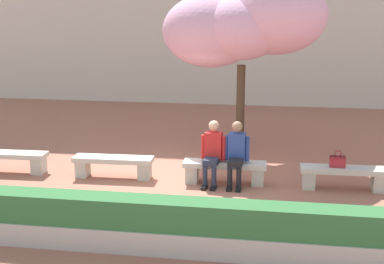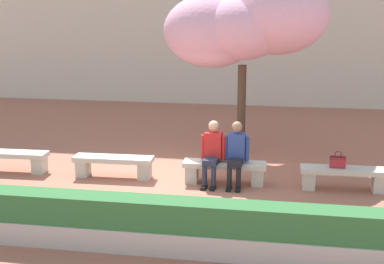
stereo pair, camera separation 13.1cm
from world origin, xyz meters
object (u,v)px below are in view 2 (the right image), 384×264
Objects in this scene: stone_bench_center at (224,169)px; stone_bench_near_east at (344,175)px; stone_bench_near_west at (113,164)px; person_seated_right at (236,151)px; stone_bench_west_end at (10,158)px; person_seated_left at (212,150)px; handbag at (338,161)px; cherry_tree_main at (247,24)px.

stone_bench_near_east is at bearing 0.00° from stone_bench_center.
person_seated_right reaches higher than stone_bench_near_west.
stone_bench_west_end is 1.31× the size of person_seated_left.
handbag is (-0.13, 0.01, 0.28)m from stone_bench_near_east.
stone_bench_near_east is (2.34, 0.00, 0.00)m from stone_bench_center.
stone_bench_west_end is at bearing 180.00° from stone_bench_near_west.
stone_bench_near_west is (2.34, 0.00, 0.00)m from stone_bench_west_end.
person_seated_left is 0.48m from person_seated_right.
stone_bench_center is 1.31× the size of person_seated_right.
person_seated_left is at bearing 179.98° from person_seated_right.
person_seated_right reaches higher than stone_bench_center.
handbag is at bearing 1.42° from person_seated_left.
stone_bench_near_east is 1.31× the size of person_seated_right.
handbag is (1.98, 0.06, -0.12)m from person_seated_right.
stone_bench_west_end is at bearing 180.00° from stone_bench_near_east.
stone_bench_west_end is at bearing 180.00° from stone_bench_center.
stone_bench_west_end and stone_bench_near_west have the same top height.
stone_bench_near_east is 0.31m from handbag.
cherry_tree_main reaches higher than stone_bench_near_east.
handbag is 0.08× the size of cherry_tree_main.
stone_bench_near_west is at bearing 178.55° from person_seated_left.
stone_bench_west_end is 6.90m from handbag.
handbag is (2.45, 0.06, -0.12)m from person_seated_left.
handbag is (4.56, 0.01, 0.28)m from stone_bench_near_west.
handbag is at bearing 176.81° from stone_bench_near_east.
person_seated_left reaches higher than stone_bench_near_east.
handbag is at bearing 0.19° from stone_bench_center.
stone_bench_near_west is at bearing -179.91° from handbag.
person_seated_right is 3.81× the size of handbag.
person_seated_right is at bearing -1.19° from stone_bench_near_west.
cherry_tree_main is (-2.12, 2.39, 2.81)m from stone_bench_near_east.
stone_bench_near_east is 4.98× the size of handbag.
stone_bench_near_east is 0.40× the size of cherry_tree_main.
handbag is at bearing 0.09° from stone_bench_near_west.
stone_bench_near_east is 1.31× the size of person_seated_left.
stone_bench_center is at bearing -179.81° from handbag.
stone_bench_center is (2.34, 0.00, 0.00)m from stone_bench_near_west.
cherry_tree_main reaches higher than handbag.
handbag is 4.01m from cherry_tree_main.
handbag reaches higher than stone_bench_near_east.
stone_bench_west_end is 0.40× the size of cherry_tree_main.
person_seated_left is 1.00× the size of person_seated_right.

